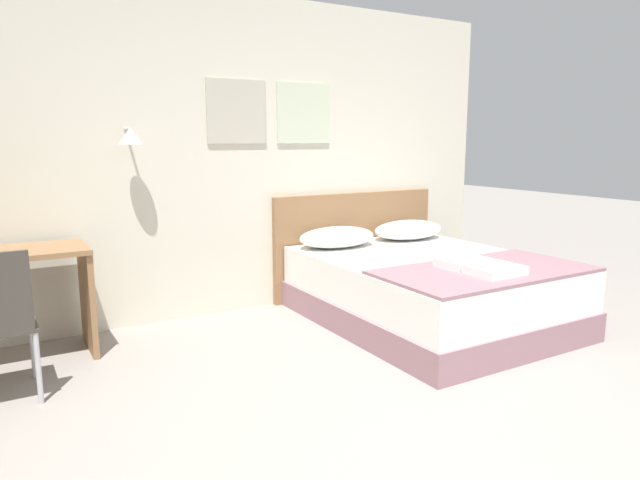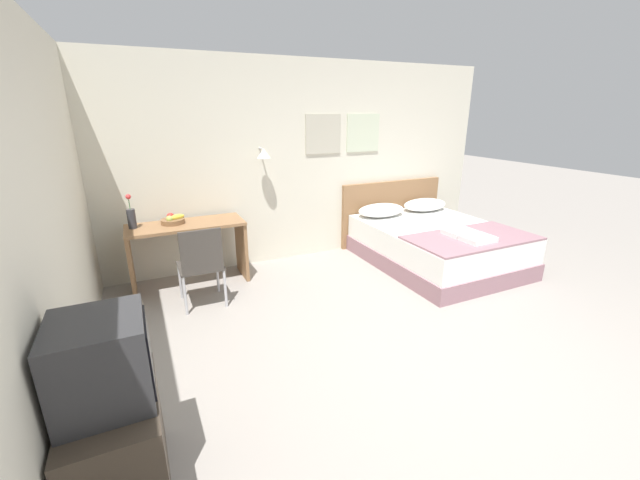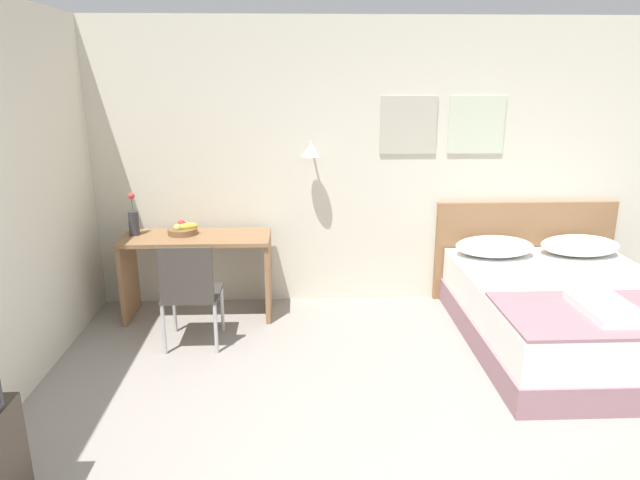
% 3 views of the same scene
% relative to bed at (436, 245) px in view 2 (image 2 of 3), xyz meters
% --- Properties ---
extents(ground_plane, '(24.00, 24.00, 0.00)m').
position_rel_bed_xyz_m(ground_plane, '(-1.54, -1.90, -0.27)').
color(ground_plane, gray).
extents(wall_back, '(5.92, 0.31, 2.65)m').
position_rel_bed_xyz_m(wall_back, '(-1.53, 1.12, 1.06)').
color(wall_back, beige).
rests_on(wall_back, ground_plane).
extents(wall_left, '(0.06, 5.99, 2.65)m').
position_rel_bed_xyz_m(wall_left, '(-4.13, -1.91, 1.06)').
color(wall_left, beige).
rests_on(wall_left, ground_plane).
extents(bed, '(1.63, 2.06, 0.54)m').
position_rel_bed_xyz_m(bed, '(0.00, 0.00, 0.00)').
color(bed, gray).
rests_on(bed, ground_plane).
extents(headboard, '(1.75, 0.06, 0.97)m').
position_rel_bed_xyz_m(headboard, '(-0.00, 1.06, 0.22)').
color(headboard, '#8E6642').
rests_on(headboard, ground_plane).
extents(pillow_left, '(0.72, 0.44, 0.18)m').
position_rel_bed_xyz_m(pillow_left, '(-0.40, 0.76, 0.36)').
color(pillow_left, white).
rests_on(pillow_left, bed).
extents(pillow_right, '(0.72, 0.44, 0.18)m').
position_rel_bed_xyz_m(pillow_right, '(0.40, 0.76, 0.36)').
color(pillow_right, white).
rests_on(pillow_right, bed).
extents(throw_blanket, '(1.58, 0.82, 0.02)m').
position_rel_bed_xyz_m(throw_blanket, '(-0.00, -0.60, 0.28)').
color(throw_blanket, gray).
rests_on(throw_blanket, bed).
extents(folded_towel_near_foot, '(0.36, 0.27, 0.06)m').
position_rel_bed_xyz_m(folded_towel_near_foot, '(-0.07, -0.45, 0.32)').
color(folded_towel_near_foot, white).
rests_on(folded_towel_near_foot, throw_blanket).
extents(folded_towel_mid_bed, '(0.36, 0.28, 0.06)m').
position_rel_bed_xyz_m(folded_towel_mid_bed, '(-0.06, -0.74, 0.32)').
color(folded_towel_mid_bed, white).
rests_on(folded_towel_mid_bed, throw_blanket).
extents(desk, '(1.31, 0.53, 0.76)m').
position_rel_bed_xyz_m(desk, '(-3.12, 0.75, 0.27)').
color(desk, '#8E6642').
rests_on(desk, ground_plane).
extents(desk_chair, '(0.45, 0.45, 0.89)m').
position_rel_bed_xyz_m(desk_chair, '(-3.07, 0.08, 0.25)').
color(desk_chair, '#3D3833').
rests_on(desk_chair, ground_plane).
extents(fruit_bowl, '(0.28, 0.26, 0.12)m').
position_rel_bed_xyz_m(fruit_bowl, '(-3.24, 0.81, 0.54)').
color(fruit_bowl, brown).
rests_on(fruit_bowl, desk).
extents(flower_vase, '(0.09, 0.09, 0.39)m').
position_rel_bed_xyz_m(flower_vase, '(-3.67, 0.80, 0.63)').
color(flower_vase, '#333338').
rests_on(flower_vase, desk).
extents(tv_stand, '(0.45, 0.71, 0.61)m').
position_rel_bed_xyz_m(tv_stand, '(-3.85, -1.93, 0.04)').
color(tv_stand, '#3D3328').
rests_on(tv_stand, ground_plane).
extents(television, '(0.44, 0.45, 0.46)m').
position_rel_bed_xyz_m(television, '(-3.85, -1.93, 0.57)').
color(television, '#2D2D30').
rests_on(television, tv_stand).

